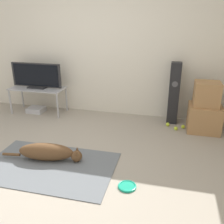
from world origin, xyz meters
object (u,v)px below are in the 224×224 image
tennis_ball_loose_on_carpet (176,128)px  game_console (36,110)px  cardboard_box_lower (204,118)px  floor_speaker (174,93)px  tennis_ball_near_speaker (168,124)px  tv_stand (38,91)px  cardboard_box_upper (207,94)px  frisbee (127,186)px  tv (36,76)px  tennis_ball_by_boxes (183,127)px  dog (48,152)px

tennis_ball_loose_on_carpet → game_console: 2.82m
cardboard_box_lower → game_console: bearing=177.9°
floor_speaker → tennis_ball_near_speaker: bearing=-106.8°
tv_stand → tennis_ball_loose_on_carpet: bearing=-4.8°
cardboard_box_upper → frisbee: bearing=-118.3°
frisbee → game_console: size_ratio=0.66×
tv → tennis_ball_by_boxes: 2.95m
cardboard_box_upper → tv: size_ratio=0.40×
frisbee → tennis_ball_by_boxes: (0.67, 1.83, 0.02)m
cardboard_box_upper → tennis_ball_loose_on_carpet: 0.77m
tv → cardboard_box_lower: bearing=-2.3°
tennis_ball_by_boxes → tennis_ball_loose_on_carpet: same height
frisbee → game_console: 2.99m
tennis_ball_by_boxes → game_console: 2.94m
dog → cardboard_box_upper: bearing=35.5°
cardboard_box_lower → cardboard_box_upper: (-0.01, 0.01, 0.43)m
cardboard_box_lower → tennis_ball_by_boxes: 0.38m
tennis_ball_by_boxes → game_console: game_console is taller
cardboard_box_upper → floor_speaker: 0.58m
dog → tennis_ball_loose_on_carpet: 2.21m
dog → frisbee: size_ratio=5.14×
dog → floor_speaker: bearing=47.3°
tv_stand → game_console: 0.42m
dog → tennis_ball_loose_on_carpet: bearing=39.8°
frisbee → game_console: (-2.27, 1.95, 0.04)m
tennis_ball_by_boxes → tennis_ball_loose_on_carpet: bearing=-140.1°
floor_speaker → frisbee: bearing=-102.7°
dog → tv_stand: tv_stand is taller
tv → tennis_ball_loose_on_carpet: size_ratio=15.55×
cardboard_box_upper → tv: tv is taller
cardboard_box_lower → tennis_ball_by_boxes: (-0.33, -0.00, -0.20)m
dog → cardboard_box_upper: 2.68m
tv → tennis_ball_loose_on_carpet: 2.84m
dog → tv: size_ratio=1.09×
dog → cardboard_box_lower: (2.15, 1.52, 0.10)m
frisbee → floor_speaker: (0.46, 2.07, 0.55)m
game_console → floor_speaker: bearing=2.5°
cardboard_box_upper → tennis_ball_by_boxes: size_ratio=6.17×
game_console → dog: bearing=-55.6°
game_console → frisbee: bearing=-40.6°
frisbee → tv: size_ratio=0.21×
cardboard_box_upper → tv: 3.18m
tennis_ball_loose_on_carpet → floor_speaker: bearing=103.6°
floor_speaker → tennis_ball_by_boxes: bearing=-48.9°
cardboard_box_lower → floor_speaker: 0.67m
floor_speaker → cardboard_box_upper: bearing=-23.8°
tennis_ball_near_speaker → cardboard_box_lower: bearing=-3.4°
tv_stand → tennis_ball_near_speaker: size_ratio=16.37×
floor_speaker → tennis_ball_near_speaker: 0.57m
floor_speaker → tennis_ball_by_boxes: size_ratio=16.95×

